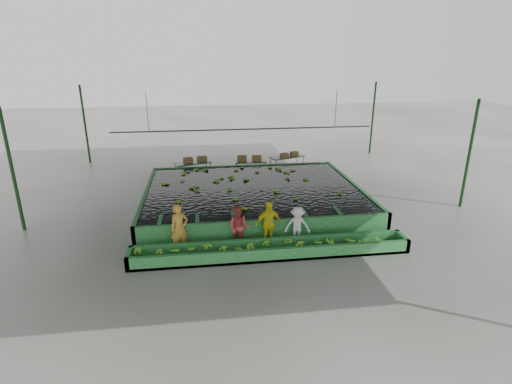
{
  "coord_description": "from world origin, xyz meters",
  "views": [
    {
      "loc": [
        -2.28,
        -16.15,
        6.89
      ],
      "look_at": [
        0.0,
        0.5,
        1.0
      ],
      "focal_mm": 28.0,
      "sensor_mm": 36.0,
      "label": 1
    }
  ],
  "objects": [
    {
      "name": "rail_hanger_right",
      "position": [
        5.0,
        5.0,
        4.0
      ],
      "size": [
        0.04,
        0.04,
        2.0
      ],
      "primitive_type": "cylinder",
      "color": "#59605B",
      "rests_on": "shed_roof"
    },
    {
      "name": "shed_posts",
      "position": [
        0.0,
        0.0,
        2.5
      ],
      "size": [
        20.0,
        22.0,
        5.0
      ],
      "primitive_type": null,
      "color": "#163B18",
      "rests_on": "ground"
    },
    {
      "name": "ground",
      "position": [
        0.0,
        0.0,
        0.0
      ],
      "size": [
        80.0,
        80.0,
        0.0
      ],
      "primitive_type": "plane",
      "color": "gray",
      "rests_on": "ground"
    },
    {
      "name": "packing_table_left",
      "position": [
        -2.88,
        6.26,
        0.47
      ],
      "size": [
        2.22,
        1.47,
        0.94
      ],
      "primitive_type": null,
      "rotation": [
        0.0,
        0.0,
        0.34
      ],
      "color": "#59605B",
      "rests_on": "ground"
    },
    {
      "name": "box_stack_left",
      "position": [
        -2.73,
        6.34,
        0.94
      ],
      "size": [
        1.39,
        0.71,
        0.29
      ],
      "primitive_type": null,
      "rotation": [
        0.0,
        0.0,
        0.27
      ],
      "color": "brown",
      "rests_on": "packing_table_left"
    },
    {
      "name": "rail_hanger_left",
      "position": [
        -5.0,
        5.0,
        4.0
      ],
      "size": [
        0.04,
        0.04,
        2.0
      ],
      "primitive_type": "cylinder",
      "color": "#59605B",
      "rests_on": "shed_roof"
    },
    {
      "name": "packing_table_mid",
      "position": [
        0.5,
        6.45,
        0.42
      ],
      "size": [
        1.87,
        0.78,
        0.84
      ],
      "primitive_type": null,
      "rotation": [
        0.0,
        0.0,
        -0.02
      ],
      "color": "#59605B",
      "rests_on": "ground"
    },
    {
      "name": "packing_table_right",
      "position": [
        2.77,
        6.88,
        0.48
      ],
      "size": [
        2.25,
        1.46,
        0.95
      ],
      "primitive_type": null,
      "rotation": [
        0.0,
        0.0,
        0.32
      ],
      "color": "#59605B",
      "rests_on": "ground"
    },
    {
      "name": "flotation_tank",
      "position": [
        0.0,
        1.5,
        0.45
      ],
      "size": [
        10.0,
        8.0,
        0.9
      ],
      "primitive_type": null,
      "color": "#2A7736",
      "rests_on": "ground"
    },
    {
      "name": "sorting_trough",
      "position": [
        0.0,
        -3.6,
        0.25
      ],
      "size": [
        10.0,
        1.0,
        0.5
      ],
      "primitive_type": null,
      "color": "#2A7736",
      "rests_on": "ground"
    },
    {
      "name": "trough_bananas",
      "position": [
        0.0,
        -3.6,
        0.4
      ],
      "size": [
        8.48,
        0.57,
        0.11
      ],
      "primitive_type": null,
      "color": "#61AC23",
      "rests_on": "sorting_trough"
    },
    {
      "name": "worker_a",
      "position": [
        -3.23,
        -2.8,
        0.91
      ],
      "size": [
        0.78,
        0.66,
        1.82
      ],
      "primitive_type": "imported",
      "rotation": [
        0.0,
        0.0,
        0.4
      ],
      "color": "#C28B31",
      "rests_on": "ground"
    },
    {
      "name": "worker_b",
      "position": [
        -1.09,
        -2.8,
        0.81
      ],
      "size": [
        0.97,
        0.88,
        1.62
      ],
      "primitive_type": "imported",
      "rotation": [
        0.0,
        0.0,
        -0.41
      ],
      "color": "#B23F3C",
      "rests_on": "ground"
    },
    {
      "name": "box_stack_mid",
      "position": [
        0.43,
        6.53,
        0.84
      ],
      "size": [
        1.45,
        0.53,
        0.31
      ],
      "primitive_type": null,
      "rotation": [
        0.0,
        0.0,
        -0.1
      ],
      "color": "brown",
      "rests_on": "packing_table_mid"
    },
    {
      "name": "shed_roof",
      "position": [
        0.0,
        0.0,
        5.0
      ],
      "size": [
        20.0,
        22.0,
        0.04
      ],
      "primitive_type": "cube",
      "color": "gray",
      "rests_on": "shed_posts"
    },
    {
      "name": "floating_bananas",
      "position": [
        0.0,
        2.3,
        0.85
      ],
      "size": [
        9.05,
        6.17,
        0.12
      ],
      "primitive_type": null,
      "color": "#61AC23",
      "rests_on": "tank_water"
    },
    {
      "name": "cableway_rail",
      "position": [
        0.0,
        5.0,
        3.0
      ],
      "size": [
        0.08,
        0.08,
        14.0
      ],
      "primitive_type": "cylinder",
      "color": "#59605B",
      "rests_on": "shed_roof"
    },
    {
      "name": "worker_d",
      "position": [
        1.11,
        -2.8,
        0.75
      ],
      "size": [
        1.05,
        0.71,
        1.5
      ],
      "primitive_type": "imported",
      "rotation": [
        0.0,
        0.0,
        -0.17
      ],
      "color": "silver",
      "rests_on": "ground"
    },
    {
      "name": "worker_c",
      "position": [
        0.01,
        -2.8,
        0.89
      ],
      "size": [
        1.12,
        0.67,
        1.78
      ],
      "primitive_type": "imported",
      "rotation": [
        0.0,
        0.0,
        0.24
      ],
      "color": "yellow",
      "rests_on": "ground"
    },
    {
      "name": "box_stack_right",
      "position": [
        2.89,
        6.82,
        0.95
      ],
      "size": [
        1.19,
        0.75,
        0.25
      ],
      "primitive_type": null,
      "rotation": [
        0.0,
        0.0,
        0.41
      ],
      "color": "brown",
      "rests_on": "packing_table_right"
    },
    {
      "name": "tank_water",
      "position": [
        0.0,
        1.5,
        0.85
      ],
      "size": [
        9.7,
        7.7,
        0.0
      ],
      "primitive_type": "cube",
      "color": "black",
      "rests_on": "flotation_tank"
    }
  ]
}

